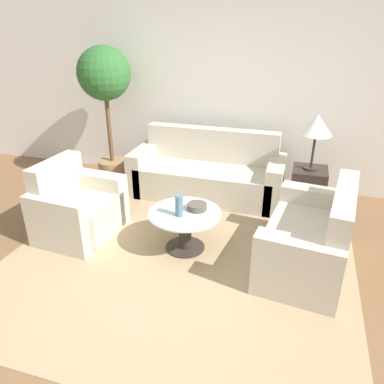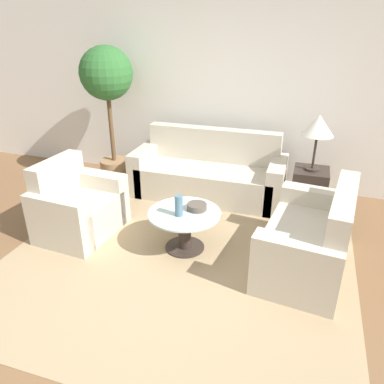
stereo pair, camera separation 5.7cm
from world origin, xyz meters
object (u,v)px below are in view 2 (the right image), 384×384
at_px(table_lamp, 318,127).
at_px(potted_plant, 108,88).
at_px(sofa_main, 209,175).
at_px(armchair, 77,209).
at_px(loveseat, 313,242).
at_px(bowl, 197,207).
at_px(vase, 179,206).
at_px(coffee_table, 185,225).

xyz_separation_m(table_lamp, potted_plant, (-2.79, 0.09, 0.28)).
distance_m(sofa_main, armchair, 1.83).
height_order(loveseat, potted_plant, potted_plant).
height_order(armchair, bowl, armchair).
distance_m(potted_plant, vase, 2.30).
bearing_deg(potted_plant, vase, -43.95).
distance_m(sofa_main, coffee_table, 1.39).
bearing_deg(coffee_table, armchair, -178.39).
bearing_deg(potted_plant, coffee_table, -41.80).
xyz_separation_m(table_lamp, vase, (-1.24, -1.40, -0.55)).
bearing_deg(bowl, vase, -127.04).
bearing_deg(loveseat, armchair, -80.91).
height_order(table_lamp, vase, table_lamp).
distance_m(coffee_table, table_lamp, 1.96).
distance_m(potted_plant, bowl, 2.32).
bearing_deg(table_lamp, loveseat, -86.61).
relative_size(armchair, table_lamp, 1.43).
height_order(armchair, vase, armchair).
bearing_deg(loveseat, table_lamp, -169.47).
bearing_deg(sofa_main, coffee_table, -85.05).
relative_size(sofa_main, armchair, 2.09).
bearing_deg(table_lamp, armchair, -151.22).
distance_m(table_lamp, bowl, 1.76).
height_order(sofa_main, potted_plant, potted_plant).
bearing_deg(sofa_main, potted_plant, 178.99).
relative_size(sofa_main, table_lamp, 2.99).
bearing_deg(coffee_table, potted_plant, 138.20).
bearing_deg(vase, armchair, 178.08).
height_order(sofa_main, loveseat, sofa_main).
xyz_separation_m(loveseat, coffee_table, (-1.28, -0.05, -0.01)).
xyz_separation_m(loveseat, bowl, (-1.18, 0.05, 0.17)).
bearing_deg(potted_plant, sofa_main, -1.01).
distance_m(armchair, table_lamp, 2.94).
bearing_deg(coffee_table, bowl, 45.23).
bearing_deg(armchair, sofa_main, -34.56).
bearing_deg(loveseat, vase, -77.27).
relative_size(coffee_table, table_lamp, 1.11).
xyz_separation_m(armchair, loveseat, (2.56, 0.09, 0.00)).
xyz_separation_m(potted_plant, bowl, (1.68, -1.31, -0.90)).
xyz_separation_m(sofa_main, potted_plant, (-1.46, 0.03, 1.08)).
distance_m(sofa_main, potted_plant, 1.82).
distance_m(loveseat, vase, 1.34).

